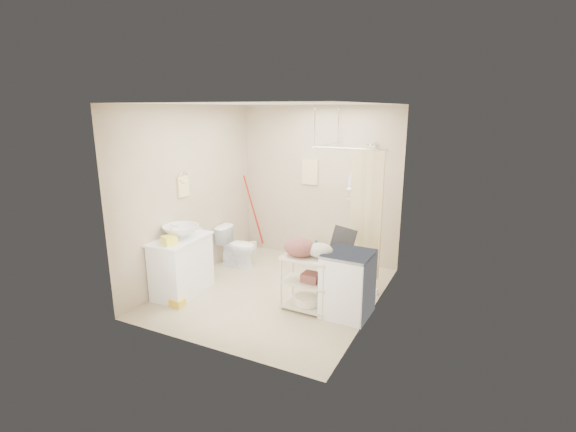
% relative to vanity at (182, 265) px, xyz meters
% --- Properties ---
extents(floor, '(3.20, 3.20, 0.00)m').
position_rel_vanity_xyz_m(floor, '(1.16, 0.60, -0.40)').
color(floor, '#BBAF8C').
rests_on(floor, ground).
extents(ceiling, '(2.80, 3.20, 0.04)m').
position_rel_vanity_xyz_m(ceiling, '(1.16, 0.60, 2.20)').
color(ceiling, silver).
rests_on(ceiling, ground).
extents(wall_back, '(2.80, 0.04, 2.60)m').
position_rel_vanity_xyz_m(wall_back, '(1.16, 2.20, 0.90)').
color(wall_back, '#BDAE92').
rests_on(wall_back, ground).
extents(wall_front, '(2.80, 0.04, 2.60)m').
position_rel_vanity_xyz_m(wall_front, '(1.16, -1.00, 0.90)').
color(wall_front, '#BDAE92').
rests_on(wall_front, ground).
extents(wall_left, '(0.04, 3.20, 2.60)m').
position_rel_vanity_xyz_m(wall_left, '(-0.24, 0.60, 0.90)').
color(wall_left, '#BDAE92').
rests_on(wall_left, ground).
extents(wall_right, '(0.04, 3.20, 2.60)m').
position_rel_vanity_xyz_m(wall_right, '(2.56, 0.60, 0.90)').
color(wall_right, '#BDAE92').
rests_on(wall_right, ground).
extents(vanity, '(0.57, 0.95, 0.81)m').
position_rel_vanity_xyz_m(vanity, '(0.00, 0.00, 0.00)').
color(vanity, white).
rests_on(vanity, ground).
extents(sink, '(0.60, 0.60, 0.17)m').
position_rel_vanity_xyz_m(sink, '(-0.00, 0.03, 0.49)').
color(sink, silver).
rests_on(sink, vanity).
extents(counter_basket, '(0.24, 0.22, 0.11)m').
position_rel_vanity_xyz_m(counter_basket, '(0.06, -0.28, 0.46)').
color(counter_basket, '#FAF03F').
rests_on(counter_basket, vanity).
extents(floor_basket, '(0.27, 0.21, 0.14)m').
position_rel_vanity_xyz_m(floor_basket, '(0.21, -0.38, -0.33)').
color(floor_basket, yellow).
rests_on(floor_basket, ground).
extents(toilet, '(0.66, 0.39, 0.66)m').
position_rel_vanity_xyz_m(toilet, '(0.12, 1.24, -0.07)').
color(toilet, white).
rests_on(toilet, ground).
extents(mop, '(0.16, 0.16, 1.38)m').
position_rel_vanity_xyz_m(mop, '(-0.08, 2.08, 0.29)').
color(mop, '#AC1310').
rests_on(mop, ground).
extents(potted_plant_a, '(0.22, 0.21, 0.34)m').
position_rel_vanity_xyz_m(potted_plant_a, '(1.20, 2.06, -0.23)').
color(potted_plant_a, brown).
rests_on(potted_plant_a, ground).
extents(potted_plant_b, '(0.24, 0.23, 0.35)m').
position_rel_vanity_xyz_m(potted_plant_b, '(1.24, 1.97, -0.23)').
color(potted_plant_b, brown).
rests_on(potted_plant_b, ground).
extents(hanging_towel, '(0.28, 0.03, 0.42)m').
position_rel_vanity_xyz_m(hanging_towel, '(1.01, 2.18, 1.10)').
color(hanging_towel, beige).
rests_on(hanging_towel, wall_back).
extents(towel_ring, '(0.04, 0.22, 0.34)m').
position_rel_vanity_xyz_m(towel_ring, '(-0.22, 0.40, 1.07)').
color(towel_ring, '#F9E38E').
rests_on(towel_ring, wall_left).
extents(tp_holder, '(0.08, 0.12, 0.14)m').
position_rel_vanity_xyz_m(tp_holder, '(-0.20, 0.65, 0.32)').
color(tp_holder, silver).
rests_on(tp_holder, wall_left).
extents(shower, '(1.10, 1.10, 2.10)m').
position_rel_vanity_xyz_m(shower, '(2.01, 1.65, 0.65)').
color(shower, white).
rests_on(shower, ground).
extents(shampoo_bottle_a, '(0.12, 0.12, 0.25)m').
position_rel_vanity_xyz_m(shampoo_bottle_a, '(1.75, 2.12, 1.04)').
color(shampoo_bottle_a, silver).
rests_on(shampoo_bottle_a, shower).
extents(shampoo_bottle_b, '(0.07, 0.07, 0.15)m').
position_rel_vanity_xyz_m(shampoo_bottle_b, '(1.89, 2.10, 0.99)').
color(shampoo_bottle_b, '#4354B9').
rests_on(shampoo_bottle_b, shower).
extents(washing_machine, '(0.58, 0.60, 0.83)m').
position_rel_vanity_xyz_m(washing_machine, '(2.30, 0.40, 0.01)').
color(washing_machine, white).
rests_on(washing_machine, ground).
extents(laundry_rack, '(0.64, 0.39, 0.87)m').
position_rel_vanity_xyz_m(laundry_rack, '(1.79, 0.30, 0.03)').
color(laundry_rack, beige).
rests_on(laundry_rack, ground).
extents(ironing_board, '(0.31, 0.10, 1.08)m').
position_rel_vanity_xyz_m(ironing_board, '(2.06, 0.62, 0.14)').
color(ironing_board, black).
rests_on(ironing_board, ground).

